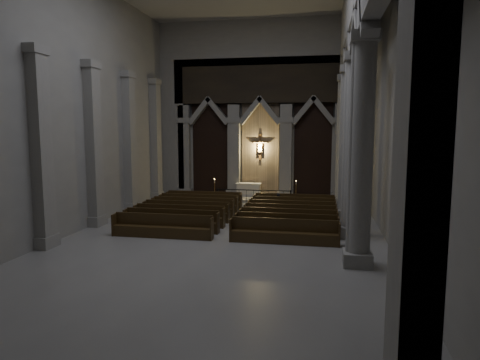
{
  "coord_description": "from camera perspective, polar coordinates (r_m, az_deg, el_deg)",
  "views": [
    {
      "loc": [
        4.15,
        -17.69,
        4.87
      ],
      "look_at": [
        0.23,
        3.0,
        2.26
      ],
      "focal_mm": 32.0,
      "sensor_mm": 36.0,
      "label": 1
    }
  ],
  "objects": [
    {
      "name": "room",
      "position": [
        18.38,
        -2.54,
        15.6
      ],
      "size": [
        24.0,
        24.1,
        12.0
      ],
      "color": "gray",
      "rests_on": "ground"
    },
    {
      "name": "sanctuary_wall",
      "position": [
        29.57,
        2.69,
        10.43
      ],
      "size": [
        14.0,
        0.77,
        12.0
      ],
      "color": "gray",
      "rests_on": "ground"
    },
    {
      "name": "right_arcade",
      "position": [
        19.3,
        15.19,
        15.63
      ],
      "size": [
        1.0,
        24.0,
        12.0
      ],
      "color": "gray",
      "rests_on": "ground"
    },
    {
      "name": "left_pilasters",
      "position": [
        23.85,
        -16.53,
        4.46
      ],
      "size": [
        0.6,
        13.0,
        8.03
      ],
      "color": "gray",
      "rests_on": "ground"
    },
    {
      "name": "sanctuary_step",
      "position": [
        29.0,
        2.35,
        -2.47
      ],
      "size": [
        8.5,
        2.6,
        0.15
      ],
      "primitive_type": "cube",
      "color": "gray",
      "rests_on": "ground"
    },
    {
      "name": "altar",
      "position": [
        29.59,
        1.16,
        -1.25
      ],
      "size": [
        1.73,
        0.69,
        0.88
      ],
      "color": "beige",
      "rests_on": "sanctuary_step"
    },
    {
      "name": "altar_rail",
      "position": [
        27.22,
        1.83,
        -1.92
      ],
      "size": [
        4.79,
        0.09,
        0.94
      ],
      "color": "black",
      "rests_on": "ground"
    },
    {
      "name": "candle_stand_left",
      "position": [
        28.04,
        -3.4,
        -2.09
      ],
      "size": [
        0.26,
        0.26,
        1.54
      ],
      "color": "#B78638",
      "rests_on": "ground"
    },
    {
      "name": "candle_stand_right",
      "position": [
        27.91,
        7.46,
        -2.22
      ],
      "size": [
        0.25,
        0.25,
        1.46
      ],
      "color": "#B78638",
      "rests_on": "ground"
    },
    {
      "name": "pews",
      "position": [
        21.92,
        -0.42,
        -4.88
      ],
      "size": [
        10.02,
        7.37,
        1.03
      ],
      "color": "black",
      "rests_on": "ground"
    },
    {
      "name": "worshipper",
      "position": [
        24.3,
        5.18,
        -3.13
      ],
      "size": [
        0.49,
        0.4,
        1.17
      ],
      "primitive_type": "imported",
      "rotation": [
        0.0,
        0.0,
        0.31
      ],
      "color": "black",
      "rests_on": "ground"
    }
  ]
}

